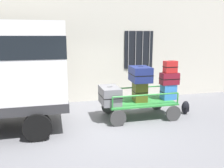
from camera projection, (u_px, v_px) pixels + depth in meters
The scene contains 11 objects.
ground_plane at pixel (115, 125), 6.77m from camera, with size 40.00×40.00×0.00m, color slate.
building_wall at pixel (96, 37), 9.02m from camera, with size 12.00×0.38×5.00m.
luggage_cart at pixel (140, 104), 7.37m from camera, with size 2.23×1.23×0.53m.
cart_railing at pixel (140, 92), 7.29m from camera, with size 2.09×1.09×0.35m.
suitcase_left_bottom at pixel (110, 95), 7.04m from camera, with size 0.56×0.89×0.52m.
suitcase_midleft_bottom at pixel (140, 91), 7.31m from camera, with size 0.44×0.51×0.64m.
suitcase_midleft_middle at pixel (140, 74), 7.18m from camera, with size 0.63×0.82×0.47m.
suitcase_center_bottom at pixel (168, 92), 7.55m from camera, with size 0.46×0.36×0.50m.
suitcase_center_middle at pixel (169, 79), 7.43m from camera, with size 0.59×0.32×0.38m.
suitcase_center_top at pixel (170, 67), 7.34m from camera, with size 0.42×0.28×0.38m.
backpack at pixel (185, 107), 7.73m from camera, with size 0.27×0.22×0.44m.
Camera 1 is at (-1.67, -6.17, 2.54)m, focal length 37.27 mm.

